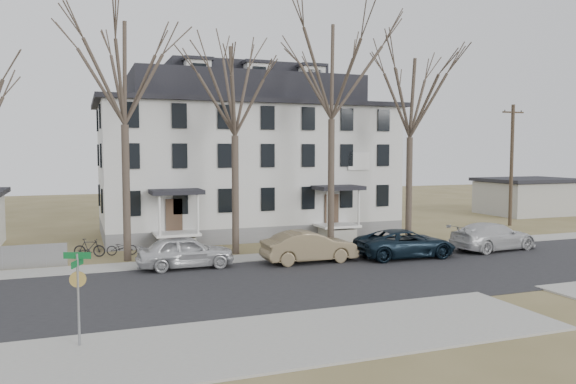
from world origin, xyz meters
name	(u,v)px	position (x,y,z in m)	size (l,w,h in m)	color
ground	(403,284)	(0.00, 0.00, 0.00)	(120.00, 120.00, 0.00)	olive
main_road	(380,275)	(0.00, 2.00, 0.00)	(120.00, 10.00, 0.04)	#27272A
far_sidewalk	(328,253)	(0.00, 8.00, 0.00)	(120.00, 2.00, 0.08)	#A09F97
near_sidewalk_left	(267,342)	(-8.00, -5.00, 0.00)	(20.00, 5.00, 0.08)	#A09F97
yellow_curb	(411,251)	(5.00, 7.10, 0.00)	(14.00, 0.25, 0.06)	gold
boarding_house	(246,158)	(-2.00, 17.95, 5.38)	(20.80, 12.36, 12.05)	slate
distant_building	(528,196)	(26.00, 20.00, 1.68)	(8.50, 6.50, 3.35)	#A09F97
tree_far_left	(124,66)	(-11.00, 9.80, 10.34)	(8.40, 8.40, 13.72)	#473B31
tree_mid_left	(235,85)	(-5.00, 9.80, 9.60)	(7.80, 7.80, 12.74)	#473B31
tree_center	(332,64)	(1.00, 9.80, 11.08)	(9.00, 9.00, 14.70)	#473B31
tree_mid_right	(411,92)	(6.50, 9.80, 9.60)	(7.80, 7.80, 12.74)	#473B31
utility_pole_far	(512,164)	(18.50, 14.00, 4.90)	(2.00, 0.28, 9.50)	#3D3023
car_silver	(186,252)	(-8.43, 6.69, 0.82)	(1.94, 4.82, 1.64)	silver
car_tan	(309,247)	(-2.05, 5.88, 0.83)	(1.75, 5.02, 1.65)	#726245
car_navy	(406,244)	(3.45, 5.29, 0.77)	(2.56, 5.56, 1.55)	black
car_white	(493,237)	(9.56, 5.47, 0.81)	(2.27, 5.58, 1.62)	silver
bicycle_left	(122,248)	(-11.18, 11.37, 0.43)	(0.58, 1.65, 0.87)	black
bicycle_right	(89,248)	(-12.90, 11.43, 0.51)	(0.48, 1.71, 1.03)	black
street_sign	(78,286)	(-13.44, -3.56, 1.89)	(0.83, 0.83, 2.90)	gray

